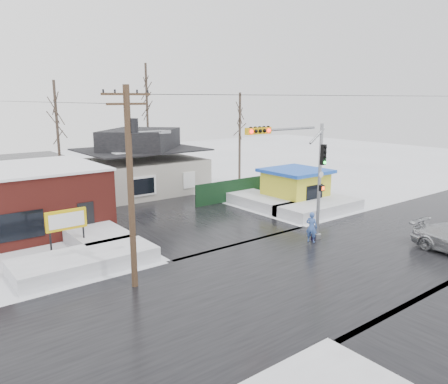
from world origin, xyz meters
TOP-DOWN VIEW (x-y plane):
  - ground at (0.00, 0.00)m, footprint 120.00×120.00m
  - road_ns at (0.00, 0.00)m, footprint 10.00×120.00m
  - road_ew at (0.00, 0.00)m, footprint 120.00×10.00m
  - snowbank_nw at (-9.00, 7.00)m, footprint 7.00×3.00m
  - snowbank_ne at (9.00, 7.00)m, footprint 7.00×3.00m
  - snowbank_nside_w at (-7.00, 12.00)m, footprint 3.00×8.00m
  - snowbank_nside_e at (7.00, 12.00)m, footprint 3.00×8.00m
  - traffic_signal at (2.43, 2.97)m, footprint 6.05×0.68m
  - utility_pole at (-7.93, 3.50)m, footprint 3.15×0.44m
  - marquee_sign at (-9.00, 9.49)m, footprint 2.20×0.21m
  - house at (2.00, 22.00)m, footprint 10.40×8.40m
  - kiosk at (9.50, 9.99)m, footprint 4.60×4.60m
  - fence at (6.50, 14.00)m, footprint 8.00×0.12m
  - tree_far_left at (-4.00, 26.00)m, footprint 3.00×3.00m
  - tree_far_mid at (6.00, 28.00)m, footprint 3.00×3.00m
  - tree_far_right at (12.00, 20.00)m, footprint 3.00×3.00m
  - pedestrian at (3.19, 2.76)m, footprint 0.67×0.79m
  - shopping_bag at (3.53, 2.89)m, footprint 0.28×0.12m

SIDE VIEW (x-z plane):
  - ground at x=0.00m, z-range 0.00..0.00m
  - road_ns at x=0.00m, z-range 0.00..0.02m
  - road_ew at x=0.00m, z-range 0.00..0.02m
  - shopping_bag at x=3.53m, z-range 0.00..0.35m
  - snowbank_nw at x=-9.00m, z-range 0.00..0.80m
  - snowbank_ne at x=9.00m, z-range 0.00..0.80m
  - snowbank_nside_w at x=-7.00m, z-range 0.00..0.80m
  - snowbank_nside_e at x=7.00m, z-range 0.00..0.80m
  - fence at x=6.50m, z-range 0.00..1.80m
  - pedestrian at x=3.19m, z-range 0.00..1.85m
  - kiosk at x=9.50m, z-range 0.03..2.90m
  - marquee_sign at x=-9.00m, z-range 0.65..3.20m
  - house at x=2.00m, z-range -0.26..5.50m
  - traffic_signal at x=2.43m, z-range 1.04..8.04m
  - utility_pole at x=-7.93m, z-range 0.61..9.61m
  - tree_far_right at x=12.00m, z-range 2.66..11.66m
  - tree_far_left at x=-4.00m, z-range 2.95..12.95m
  - tree_far_mid at x=6.00m, z-range 3.54..15.54m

